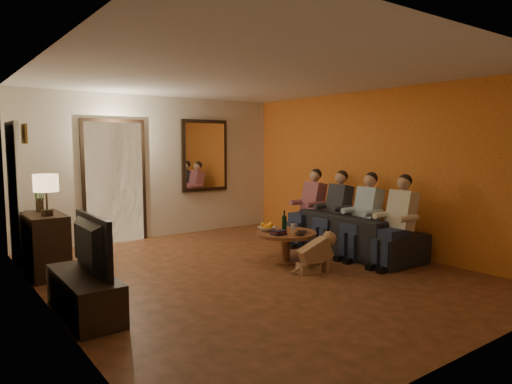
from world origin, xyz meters
TOP-DOWN VIEW (x-y plane):
  - floor at (0.00, 0.00)m, footprint 5.00×6.00m
  - ceiling at (0.00, 0.00)m, footprint 5.00×6.00m
  - back_wall at (0.00, 3.00)m, footprint 5.00×0.02m
  - front_wall at (0.00, -3.00)m, footprint 5.00×0.02m
  - left_wall at (-2.50, 0.00)m, footprint 0.02×6.00m
  - right_wall at (2.50, 0.00)m, footprint 0.02×6.00m
  - orange_accent at (2.49, 0.00)m, footprint 0.01×6.00m
  - kitchen_doorway at (-0.80, 2.98)m, footprint 1.00×0.06m
  - door_trim at (-0.80, 2.97)m, footprint 1.12×0.04m
  - fridge_glimpse at (-0.55, 2.98)m, footprint 0.45×0.03m
  - mirror_frame at (1.00, 2.96)m, footprint 1.00×0.05m
  - mirror_glass at (1.00, 2.93)m, footprint 0.86×0.02m
  - white_door at (-2.46, 2.30)m, footprint 0.06×0.85m
  - framed_art at (-2.47, 1.30)m, footprint 0.03×0.28m
  - art_canvas at (-2.46, 1.30)m, footprint 0.01×0.22m
  - dresser at (-2.25, 1.52)m, footprint 0.45×0.92m
  - table_lamp at (-2.25, 1.30)m, footprint 0.30×0.30m
  - flower_vase at (-2.25, 1.74)m, footprint 0.14×0.14m
  - tv_stand at (-2.25, -0.25)m, footprint 0.45×1.27m
  - tv at (-2.25, -0.25)m, footprint 1.03×0.13m
  - sofa at (1.97, -0.06)m, footprint 2.27×0.99m
  - person_a at (1.87, -0.96)m, footprint 0.60×0.40m
  - person_b at (1.87, -0.36)m, footprint 0.60×0.40m
  - person_c at (1.87, 0.24)m, footprint 0.60×0.40m
  - person_d at (1.87, 0.84)m, footprint 0.60×0.40m
  - dog at (0.72, -0.48)m, footprint 0.60×0.35m
  - coffee_table at (0.73, 0.15)m, footprint 1.03×1.03m
  - bowl at (0.55, 0.37)m, footprint 0.26×0.26m
  - oranges at (0.55, 0.37)m, footprint 0.20×0.20m
  - wine_bottle at (0.78, 0.25)m, footprint 0.07×0.07m
  - wine_glass at (0.91, 0.20)m, footprint 0.06×0.06m
  - book_stack at (0.51, 0.05)m, footprint 0.20×0.15m
  - laptop at (0.83, -0.13)m, footprint 0.39×0.37m

SIDE VIEW (x-z plane):
  - floor at x=0.00m, z-range -0.01..0.01m
  - tv_stand at x=-2.25m, z-range 0.00..0.42m
  - coffee_table at x=0.73m, z-range 0.00..0.45m
  - dog at x=0.72m, z-range 0.00..0.56m
  - sofa at x=1.97m, z-range 0.00..0.65m
  - dresser at x=-2.25m, z-range 0.00..0.82m
  - laptop at x=0.83m, z-range 0.45..0.48m
  - bowl at x=0.55m, z-range 0.45..0.51m
  - book_stack at x=0.51m, z-range 0.45..0.52m
  - wine_glass at x=0.91m, z-range 0.45..0.55m
  - oranges at x=0.55m, z-range 0.51..0.59m
  - person_a at x=1.87m, z-range 0.00..1.20m
  - person_b at x=1.87m, z-range 0.00..1.20m
  - person_c at x=1.87m, z-range 0.00..1.20m
  - person_d at x=1.87m, z-range 0.00..1.20m
  - wine_bottle at x=0.78m, z-range 0.45..0.76m
  - tv at x=-2.25m, z-range 0.42..1.02m
  - fridge_glimpse at x=-0.55m, z-range 0.05..1.75m
  - white_door at x=-2.46m, z-range 0.00..2.04m
  - flower_vase at x=-2.25m, z-range 0.82..1.26m
  - kitchen_doorway at x=-0.80m, z-range 0.00..2.10m
  - door_trim at x=-0.80m, z-range -0.06..2.16m
  - table_lamp at x=-2.25m, z-range 0.82..1.36m
  - back_wall at x=0.00m, z-range 0.00..2.60m
  - front_wall at x=0.00m, z-range 0.00..2.60m
  - left_wall at x=-2.50m, z-range 0.00..2.60m
  - right_wall at x=2.50m, z-range 0.00..2.60m
  - orange_accent at x=2.49m, z-range 0.00..2.60m
  - mirror_frame at x=1.00m, z-range 0.80..2.20m
  - mirror_glass at x=1.00m, z-range 0.87..2.13m
  - framed_art at x=-2.47m, z-range 1.73..1.97m
  - art_canvas at x=-2.46m, z-range 1.76..1.94m
  - ceiling at x=0.00m, z-range 2.60..2.60m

